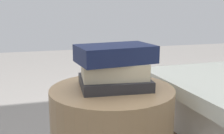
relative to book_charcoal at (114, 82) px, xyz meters
The scene contains 3 objects.
book_charcoal is the anchor object (origin of this frame).
book_cream 0.05m from the book_charcoal, 60.13° to the left, with size 0.23×0.16×0.06m, color beige.
book_navy 0.11m from the book_charcoal, 93.46° to the left, with size 0.27×0.17×0.06m, color #19234C.
Camera 1 is at (0.27, 0.96, 0.78)m, focal length 44.71 mm.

